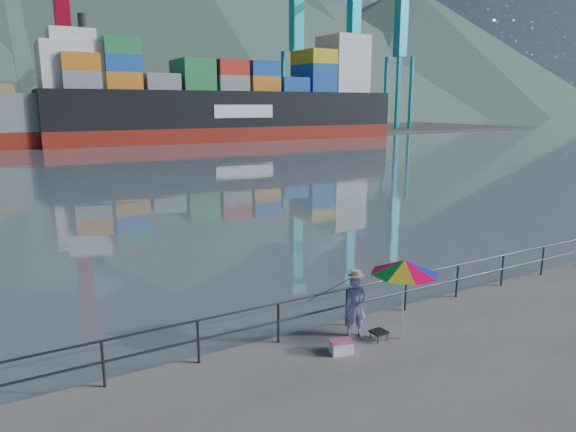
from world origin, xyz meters
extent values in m
cube|color=slate|center=(0.00, 130.00, 0.00)|extent=(500.00, 280.00, 0.00)
cube|color=#514F4C|center=(10.00, 93.00, 0.00)|extent=(200.00, 40.00, 0.40)
cylinder|color=#2D3033|center=(0.00, 1.70, 1.00)|extent=(22.00, 0.05, 0.05)
cylinder|color=#2D3033|center=(0.00, 1.70, 0.55)|extent=(22.00, 0.05, 0.05)
cube|color=#2D3033|center=(0.00, 1.70, 0.50)|extent=(22.00, 0.06, 1.00)
cone|color=#385147|center=(0.00, 205.00, 34.00)|extent=(282.88, 282.88, 68.00)
cone|color=#385147|center=(60.00, 210.00, 40.00)|extent=(332.80, 332.80, 80.00)
cone|color=#385147|center=(130.00, 215.00, 31.00)|extent=(257.92, 257.92, 62.00)
cone|color=#385147|center=(200.00, 220.00, 35.00)|extent=(291.20, 291.20, 70.00)
cube|color=orange|center=(10.00, 92.00, 1.30)|extent=(6.00, 2.40, 2.60)
cube|color=#267F3F|center=(16.50, 92.00, 2.60)|extent=(6.00, 2.40, 5.20)
cube|color=yellow|center=(23.00, 92.00, 1.30)|extent=(6.00, 2.40, 2.60)
cube|color=orange|center=(29.50, 92.00, 3.90)|extent=(6.00, 2.40, 7.80)
cube|color=#194CA5|center=(36.00, 92.00, 2.60)|extent=(6.00, 2.40, 5.20)
cube|color=gray|center=(42.50, 92.00, 1.30)|extent=(6.00, 2.40, 2.60)
cube|color=orange|center=(49.00, 92.00, 3.90)|extent=(6.00, 2.40, 7.80)
cube|color=#194CA5|center=(55.50, 92.00, 2.60)|extent=(6.00, 2.40, 5.20)
cube|color=yellow|center=(62.00, 92.00, 1.30)|extent=(6.00, 2.40, 2.60)
cube|color=#267F3F|center=(10.00, 95.00, 1.30)|extent=(6.00, 2.40, 2.60)
cube|color=gray|center=(16.50, 95.00, 1.30)|extent=(6.00, 2.40, 2.60)
cube|color=#194CA5|center=(23.00, 95.00, 1.30)|extent=(6.00, 2.40, 2.60)
cube|color=gray|center=(29.50, 95.00, 3.90)|extent=(6.00, 2.40, 7.80)
cube|color=#194CA5|center=(36.00, 95.00, 3.90)|extent=(6.00, 2.40, 7.80)
cube|color=orange|center=(42.50, 95.00, 1.30)|extent=(6.00, 2.40, 2.60)
cube|color=red|center=(49.00, 95.00, 3.90)|extent=(6.00, 2.40, 7.80)
cube|color=gray|center=(55.50, 95.00, 3.90)|extent=(6.00, 2.40, 7.80)
imported|color=#323B8C|center=(0.81, 1.08, 0.78)|extent=(0.66, 0.54, 1.55)
cylinder|color=white|center=(1.70, 0.40, 0.92)|extent=(0.04, 0.04, 1.83)
cone|color=yellow|center=(1.70, 0.40, 1.83)|extent=(2.18, 2.18, 0.34)
cube|color=black|center=(1.17, 0.61, 0.21)|extent=(0.37, 0.37, 0.05)
cube|color=#2D3033|center=(1.17, 0.61, 0.09)|extent=(0.30, 0.30, 0.19)
cube|color=white|center=(0.00, 0.52, 0.14)|extent=(0.56, 0.44, 0.28)
cylinder|color=black|center=(0.85, 2.13, 0.00)|extent=(0.47, 1.71, 1.24)
cube|color=silver|center=(4.39, 72.20, 10.50)|extent=(9.00, 7.87, 7.00)
cube|color=maroon|center=(28.12, 71.23, 0.75)|extent=(58.24, 9.71, 2.50)
cube|color=black|center=(28.12, 71.23, 4.80)|extent=(58.24, 9.71, 5.60)
cube|color=silver|center=(50.25, 71.23, 12.60)|extent=(7.00, 7.77, 10.00)
camera|label=1|loc=(-6.42, -8.30, 5.60)|focal=32.00mm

